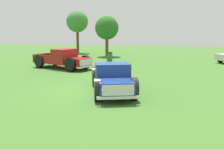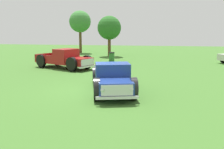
% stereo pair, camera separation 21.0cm
% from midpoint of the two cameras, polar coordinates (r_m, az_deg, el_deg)
% --- Properties ---
extents(ground_plane, '(80.00, 80.00, 0.00)m').
position_cam_midpoint_polar(ground_plane, '(13.46, -4.64, -3.70)').
color(ground_plane, '#3D6B28').
extents(pickup_truck_foreground, '(3.06, 5.28, 1.52)m').
position_cam_midpoint_polar(pickup_truck_foreground, '(12.80, -0.30, -1.04)').
color(pickup_truck_foreground, navy).
rests_on(pickup_truck_foreground, ground_plane).
extents(pickup_truck_behind_left, '(5.60, 3.93, 1.62)m').
position_cam_midpoint_polar(pickup_truck_behind_left, '(21.40, -10.67, 3.33)').
color(pickup_truck_behind_left, maroon).
rests_on(pickup_truck_behind_left, ground_plane).
extents(trash_can, '(0.59, 0.59, 0.95)m').
position_cam_midpoint_polar(trash_can, '(25.95, -0.79, 3.97)').
color(trash_can, '#2D6B2D').
rests_on(trash_can, ground_plane).
extents(oak_tree_east, '(2.82, 2.82, 4.82)m').
position_cam_midpoint_polar(oak_tree_east, '(30.98, -1.35, 10.31)').
color(oak_tree_east, brown).
rests_on(oak_tree_east, ground_plane).
extents(oak_tree_west, '(2.94, 2.94, 5.76)m').
position_cam_midpoint_polar(oak_tree_west, '(35.82, -7.91, 11.55)').
color(oak_tree_west, brown).
rests_on(oak_tree_west, ground_plane).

